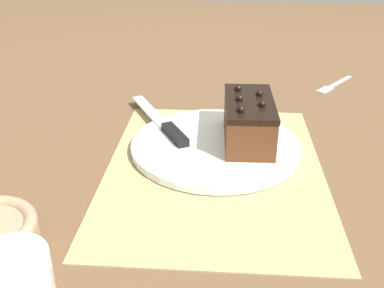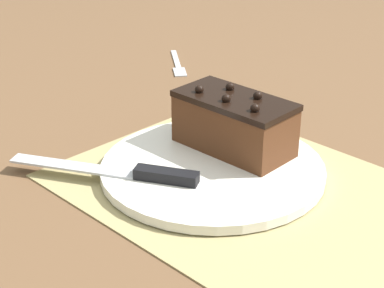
{
  "view_description": "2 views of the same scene",
  "coord_description": "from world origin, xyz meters",
  "px_view_note": "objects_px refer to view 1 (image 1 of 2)",
  "views": [
    {
      "loc": [
        -0.61,
        -0.01,
        0.36
      ],
      "look_at": [
        0.02,
        0.04,
        0.03
      ],
      "focal_mm": 42.0,
      "sensor_mm": 36.0,
      "label": 1
    },
    {
      "loc": [
        -0.43,
        0.53,
        0.4
      ],
      "look_at": [
        0.08,
        0.02,
        0.05
      ],
      "focal_mm": 60.0,
      "sensor_mm": 36.0,
      "label": 2
    }
  ],
  "objects_px": {
    "serving_knife": "(166,126)",
    "dessert_fork": "(333,85)",
    "cake_plate": "(215,146)",
    "chocolate_cake": "(249,120)"
  },
  "relations": [
    {
      "from": "cake_plate",
      "to": "dessert_fork",
      "type": "relative_size",
      "value": 2.25
    },
    {
      "from": "chocolate_cake",
      "to": "serving_knife",
      "type": "height_order",
      "value": "chocolate_cake"
    },
    {
      "from": "cake_plate",
      "to": "dessert_fork",
      "type": "bearing_deg",
      "value": -38.35
    },
    {
      "from": "serving_knife",
      "to": "dessert_fork",
      "type": "relative_size",
      "value": 1.78
    },
    {
      "from": "serving_knife",
      "to": "dessert_fork",
      "type": "bearing_deg",
      "value": 10.56
    },
    {
      "from": "chocolate_cake",
      "to": "serving_knife",
      "type": "xyz_separation_m",
      "value": [
        0.04,
        0.14,
        -0.03
      ]
    },
    {
      "from": "serving_knife",
      "to": "dessert_fork",
      "type": "distance_m",
      "value": 0.46
    },
    {
      "from": "chocolate_cake",
      "to": "serving_knife",
      "type": "relative_size",
      "value": 0.7
    },
    {
      "from": "cake_plate",
      "to": "chocolate_cake",
      "type": "height_order",
      "value": "chocolate_cake"
    },
    {
      "from": "serving_knife",
      "to": "cake_plate",
      "type": "bearing_deg",
      "value": -56.97
    }
  ]
}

